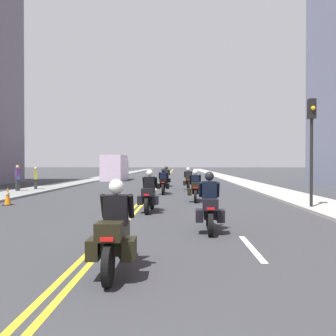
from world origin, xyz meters
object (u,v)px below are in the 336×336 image
object	(u,v)px
motorcycle_0	(115,234)
motorcycle_5	(188,180)
motorcycle_3	(195,188)
pedestrian_1	(18,178)
motorcycle_4	(163,183)
motorcycle_1	(209,208)
traffic_light_near	(312,133)
pedestrian_2	(36,179)
parked_truck	(116,169)
traffic_cone_2	(8,196)
motorcycle_2	(149,195)
motorcycle_6	(166,178)

from	to	relation	value
motorcycle_0	motorcycle_5	distance (m)	19.16
motorcycle_3	pedestrian_1	world-z (taller)	pedestrian_1
pedestrian_1	motorcycle_3	bearing A→B (deg)	24.11
motorcycle_0	motorcycle_4	size ratio (longest dim) A/B	1.00
motorcycle_1	pedestrian_1	bearing A→B (deg)	134.78
motorcycle_3	traffic_light_near	xyz separation A→B (m)	(4.56, -2.92, 2.46)
pedestrian_2	motorcycle_1	bearing A→B (deg)	-165.19
motorcycle_5	pedestrian_1	distance (m)	11.44
motorcycle_3	parked_truck	size ratio (longest dim) A/B	0.35
motorcycle_4	pedestrian_1	distance (m)	9.45
motorcycle_5	motorcycle_3	bearing A→B (deg)	-90.57
motorcycle_0	motorcycle_5	xyz separation A→B (m)	(1.77, 19.08, -0.00)
motorcycle_4	parked_truck	xyz separation A→B (m)	(-6.18, 17.68, 0.62)
motorcycle_5	motorcycle_1	bearing A→B (deg)	-90.94
motorcycle_0	motorcycle_4	world-z (taller)	motorcycle_4
motorcycle_0	pedestrian_1	distance (m)	18.63
motorcycle_1	motorcycle_5	bearing A→B (deg)	93.34
traffic_cone_2	traffic_light_near	xyz separation A→B (m)	(13.06, -1.11, 2.70)
motorcycle_4	traffic_light_near	distance (m)	9.80
pedestrian_2	parked_truck	bearing A→B (deg)	-32.46
motorcycle_3	pedestrian_2	distance (m)	12.40
motorcycle_0	motorcycle_4	distance (m)	15.44
motorcycle_4	traffic_cone_2	xyz separation A→B (m)	(-6.74, -5.96, -0.24)
motorcycle_0	pedestrian_2	size ratio (longest dim) A/B	1.35
motorcycle_1	pedestrian_1	size ratio (longest dim) A/B	1.24
motorcycle_2	motorcycle_6	distance (m)	15.22
motorcycle_1	pedestrian_2	bearing A→B (deg)	130.15
pedestrian_1	motorcycle_2	bearing A→B (deg)	4.31
motorcycle_0	traffic_cone_2	bearing A→B (deg)	123.89
traffic_cone_2	traffic_light_near	size ratio (longest dim) A/B	0.18
traffic_cone_2	pedestrian_2	size ratio (longest dim) A/B	0.50
pedestrian_1	pedestrian_2	size ratio (longest dim) A/B	1.08
pedestrian_1	parked_truck	world-z (taller)	parked_truck
motorcycle_1	traffic_light_near	world-z (taller)	traffic_light_near
motorcycle_4	parked_truck	world-z (taller)	parked_truck
motorcycle_4	traffic_light_near	world-z (taller)	traffic_light_near
traffic_light_near	pedestrian_2	distance (m)	17.95
motorcycle_1	motorcycle_3	distance (m)	7.59
motorcycle_6	traffic_light_near	distance (m)	15.87
motorcycle_4	traffic_light_near	size ratio (longest dim) A/B	0.49
motorcycle_1	pedestrian_1	world-z (taller)	pedestrian_1
traffic_light_near	pedestrian_2	world-z (taller)	traffic_light_near
motorcycle_5	motorcycle_6	xyz separation A→B (m)	(-1.71, 3.60, 0.01)
motorcycle_1	motorcycle_3	size ratio (longest dim) A/B	0.96
motorcycle_5	pedestrian_2	xyz separation A→B (m)	(-10.51, -1.42, 0.19)
traffic_cone_2	pedestrian_2	bearing A→B (deg)	104.63
motorcycle_3	motorcycle_4	bearing A→B (deg)	115.14
parked_truck	pedestrian_2	bearing A→B (deg)	-99.88
motorcycle_3	parked_truck	world-z (taller)	parked_truck
motorcycle_0	traffic_cone_2	world-z (taller)	motorcycle_0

